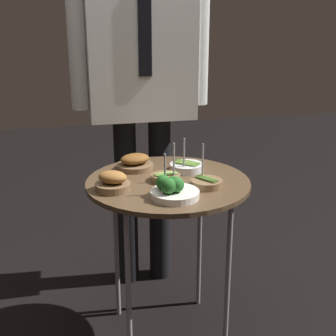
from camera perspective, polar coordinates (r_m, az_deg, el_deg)
ground_plane at (r=2.13m, az=0.00°, el=-19.55°), size 8.00×8.00×0.00m
serving_cart at (r=1.80m, az=0.00°, el=-3.19°), size 0.63×0.63×0.70m
bowl_asparagus_front_center at (r=1.77m, az=-0.25°, el=-1.14°), size 0.11×0.11×0.15m
bowl_asparagus_center at (r=1.72m, az=4.70°, el=-1.78°), size 0.12×0.12×0.16m
bowl_broccoli_mid_left at (r=1.61m, az=0.61°, el=-2.61°), size 0.17×0.17×0.15m
bowl_roast_near_rim at (r=1.91m, az=-4.05°, el=0.67°), size 0.15×0.15×0.06m
bowl_roast_front_left at (r=1.69m, az=-6.75°, el=-1.73°), size 0.13×0.13×0.07m
bowl_asparagus_far_rim at (r=1.89m, az=2.27°, el=0.17°), size 0.13×0.13×0.14m
waiter_figure at (r=2.15m, az=-3.34°, el=12.38°), size 0.63×0.24×1.71m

